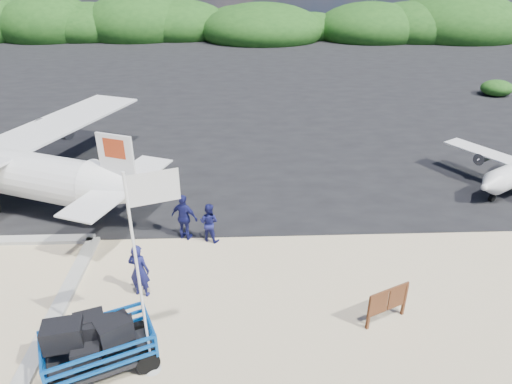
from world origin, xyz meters
TOP-DOWN VIEW (x-y plane):
  - ground at (0.00, 0.00)m, footprint 160.00×160.00m
  - asphalt_apron at (0.00, 30.00)m, footprint 90.00×50.00m
  - vegetation_band at (0.00, 55.00)m, footprint 124.00×8.00m
  - baggage_cart at (-2.49, -1.40)m, footprint 3.51×2.83m
  - flagpole at (-1.15, -1.48)m, footprint 1.29×0.87m
  - signboard at (5.73, 0.10)m, footprint 1.49×0.79m
  - crew_a at (-1.99, 1.67)m, footprint 0.81×0.64m
  - crew_b at (0.10, 4.84)m, footprint 0.96×0.87m
  - crew_c at (-0.86, 5.00)m, footprint 1.22×0.90m
  - aircraft_large at (16.34, 27.66)m, footprint 22.88×22.88m
  - aircraft_small at (-7.56, 29.14)m, footprint 8.45×8.45m

SIDE VIEW (x-z plane):
  - ground at x=0.00m, z-range 0.00..0.00m
  - asphalt_apron at x=0.00m, z-range -0.02..0.02m
  - vegetation_band at x=0.00m, z-range -2.20..2.20m
  - baggage_cart at x=-2.49m, z-range -0.77..0.77m
  - flagpole at x=-1.15m, z-range -2.98..2.98m
  - signboard at x=5.73m, z-range -0.65..0.65m
  - aircraft_large at x=16.34m, z-range -2.64..2.64m
  - aircraft_small at x=-7.56m, z-range -1.10..1.10m
  - crew_b at x=0.10m, z-range 0.00..1.62m
  - crew_c at x=-0.86m, z-range 0.00..1.93m
  - crew_a at x=-1.99m, z-range 0.00..1.94m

